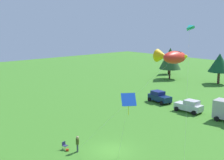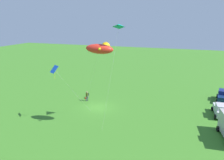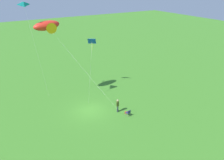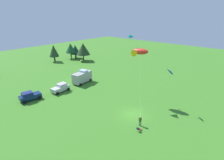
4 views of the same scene
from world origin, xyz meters
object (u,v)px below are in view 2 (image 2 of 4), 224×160
(folding_chair, at_px, (88,95))
(kite_large_fish, at_px, (101,49))
(person_kite_flyer, at_px, (87,95))
(car_silver_compact, at_px, (222,110))
(kite_delta_teal, at_px, (119,26))
(car_navy_hatch, at_px, (224,96))
(backpack_on_grass, at_px, (86,98))
(kite_diamond_blue, at_px, (55,70))

(folding_chair, distance_m, kite_large_fish, 14.69)
(person_kite_flyer, height_order, car_silver_compact, car_silver_compact)
(car_silver_compact, xyz_separation_m, kite_delta_teal, (8.48, -13.15, 12.01))
(person_kite_flyer, height_order, folding_chair, person_kite_flyer)
(folding_chair, distance_m, car_navy_hatch, 23.80)
(person_kite_flyer, bearing_deg, backpack_on_grass, 174.39)
(car_navy_hatch, distance_m, car_silver_compact, 6.88)
(folding_chair, bearing_deg, car_silver_compact, 77.93)
(person_kite_flyer, height_order, backpack_on_grass, person_kite_flyer)
(car_navy_hatch, bearing_deg, car_silver_compact, 178.70)
(backpack_on_grass, distance_m, car_navy_hatch, 24.03)
(car_navy_hatch, height_order, kite_large_fish, kite_large_fish)
(car_navy_hatch, xyz_separation_m, kite_delta_teal, (15.28, -14.25, 12.01))
(car_navy_hatch, bearing_deg, kite_large_fish, 140.25)
(car_navy_hatch, distance_m, kite_delta_teal, 24.10)
(kite_delta_teal, bearing_deg, folding_chair, -136.12)
(car_navy_hatch, bearing_deg, backpack_on_grass, 114.34)
(backpack_on_grass, distance_m, kite_large_fish, 14.62)
(kite_delta_teal, bearing_deg, car_silver_compact, 122.81)
(car_silver_compact, bearing_deg, backpack_on_grass, -93.04)
(person_kite_flyer, xyz_separation_m, car_silver_compact, (-0.92, 21.23, -0.07))
(backpack_on_grass, xyz_separation_m, kite_diamond_blue, (9.05, 0.12, 7.10))
(kite_delta_teal, bearing_deg, kite_diamond_blue, -86.09)
(person_kite_flyer, relative_size, kite_large_fish, 0.16)
(car_navy_hatch, xyz_separation_m, kite_large_fish, (15.16, -16.60, 9.30))
(person_kite_flyer, bearing_deg, car_navy_hatch, 65.51)
(folding_chair, height_order, kite_delta_teal, kite_delta_teal)
(kite_diamond_blue, bearing_deg, kite_delta_teal, 93.91)
(folding_chair, relative_size, kite_diamond_blue, 0.11)
(kite_large_fish, xyz_separation_m, kite_delta_teal, (0.12, 2.35, 2.71))
(folding_chair, bearing_deg, kite_delta_teal, 33.35)
(person_kite_flyer, relative_size, car_navy_hatch, 0.39)
(backpack_on_grass, xyz_separation_m, kite_delta_teal, (8.46, 8.78, 12.85))
(folding_chair, height_order, kite_diamond_blue, kite_diamond_blue)
(car_navy_hatch, distance_m, kite_large_fish, 24.32)
(person_kite_flyer, xyz_separation_m, car_navy_hatch, (-7.72, 22.33, -0.07))
(person_kite_flyer, relative_size, folding_chair, 2.12)
(person_kite_flyer, height_order, kite_delta_teal, kite_delta_teal)
(backpack_on_grass, bearing_deg, car_navy_hatch, 106.49)
(person_kite_flyer, distance_m, kite_diamond_blue, 10.25)
(car_navy_hatch, distance_m, kite_diamond_blue, 28.56)
(backpack_on_grass, distance_m, car_silver_compact, 21.95)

